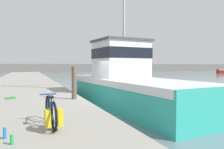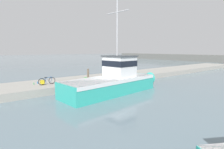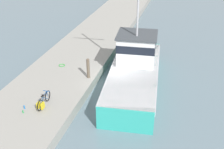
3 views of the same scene
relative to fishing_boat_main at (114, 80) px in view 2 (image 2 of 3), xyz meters
The scene contains 8 objects.
ground_plane 2.00m from the fishing_boat_main, 154.27° to the right, with size 320.00×320.00×0.00m, color slate.
dock_pier 5.67m from the fishing_boat_main, behind, with size 5.62×80.00×0.73m, color gray.
fishing_boat_main is the anchor object (origin of this frame).
bicycle_touring 7.17m from the fishing_boat_main, 130.36° to the right, with size 0.47×1.78×0.78m.
mooring_post 3.44m from the fishing_boat_main, 159.55° to the right, with size 0.23×0.23×1.49m, color brown.
hose_coil 5.96m from the fishing_boat_main, behind, with size 0.49×0.49×0.05m, color green.
water_bottle_by_bike 8.24m from the fishing_boat_main, 133.42° to the right, with size 0.07×0.07×0.24m, color blue.
water_bottle_on_curb 8.45m from the fishing_boat_main, 130.65° to the right, with size 0.07×0.07×0.19m, color green.
Camera 2 is at (15.02, -10.37, 4.29)m, focal length 28.00 mm.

